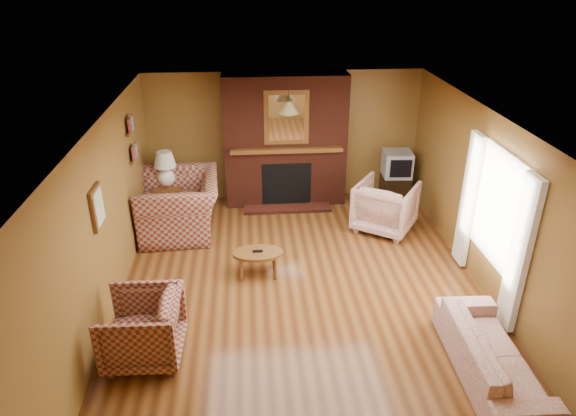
{
  "coord_description": "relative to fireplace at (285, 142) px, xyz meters",
  "views": [
    {
      "loc": [
        -0.68,
        -5.86,
        4.17
      ],
      "look_at": [
        -0.15,
        0.6,
        1.01
      ],
      "focal_mm": 32.0,
      "sensor_mm": 36.0,
      "label": 1
    }
  ],
  "objects": [
    {
      "name": "floor",
      "position": [
        0.0,
        -2.98,
        -1.18
      ],
      "size": [
        6.5,
        6.5,
        0.0
      ],
      "primitive_type": "plane",
      "color": "#4C2710",
      "rests_on": "ground"
    },
    {
      "name": "ceiling",
      "position": [
        0.0,
        -2.98,
        1.22
      ],
      "size": [
        6.5,
        6.5,
        0.0
      ],
      "primitive_type": "plane",
      "rotation": [
        3.14,
        0.0,
        0.0
      ],
      "color": "white",
      "rests_on": "wall_back"
    },
    {
      "name": "wall_back",
      "position": [
        0.0,
        0.27,
        0.02
      ],
      "size": [
        6.5,
        0.0,
        6.5
      ],
      "primitive_type": "plane",
      "rotation": [
        1.57,
        0.0,
        0.0
      ],
      "color": "brown",
      "rests_on": "floor"
    },
    {
      "name": "wall_front",
      "position": [
        0.0,
        -6.23,
        0.02
      ],
      "size": [
        6.5,
        0.0,
        6.5
      ],
      "primitive_type": "plane",
      "rotation": [
        -1.57,
        0.0,
        0.0
      ],
      "color": "brown",
      "rests_on": "floor"
    },
    {
      "name": "wall_left",
      "position": [
        -2.5,
        -2.98,
        0.02
      ],
      "size": [
        0.0,
        6.5,
        6.5
      ],
      "primitive_type": "plane",
      "rotation": [
        1.57,
        0.0,
        1.57
      ],
      "color": "brown",
      "rests_on": "floor"
    },
    {
      "name": "wall_right",
      "position": [
        2.5,
        -2.98,
        0.02
      ],
      "size": [
        0.0,
        6.5,
        6.5
      ],
      "primitive_type": "plane",
      "rotation": [
        1.57,
        0.0,
        -1.57
      ],
      "color": "brown",
      "rests_on": "floor"
    },
    {
      "name": "fireplace",
      "position": [
        0.0,
        0.0,
        0.0
      ],
      "size": [
        2.2,
        0.82,
        2.4
      ],
      "color": "#4A1B10",
      "rests_on": "floor"
    },
    {
      "name": "window_right",
      "position": [
        2.45,
        -3.18,
        -0.06
      ],
      "size": [
        0.1,
        1.85,
        2.0
      ],
      "color": "beige",
      "rests_on": "wall_right"
    },
    {
      "name": "bookshelf",
      "position": [
        -2.44,
        -1.08,
        0.48
      ],
      "size": [
        0.09,
        0.55,
        0.71
      ],
      "color": "brown",
      "rests_on": "wall_left"
    },
    {
      "name": "botanical_print",
      "position": [
        -2.47,
        -3.28,
        0.37
      ],
      "size": [
        0.05,
        0.4,
        0.5
      ],
      "color": "brown",
      "rests_on": "wall_left"
    },
    {
      "name": "pendant_light",
      "position": [
        0.0,
        -0.68,
        0.82
      ],
      "size": [
        0.36,
        0.36,
        0.48
      ],
      "color": "black",
      "rests_on": "ceiling"
    },
    {
      "name": "plaid_loveseat",
      "position": [
        -1.85,
        -1.02,
        -0.7
      ],
      "size": [
        1.38,
        1.55,
        0.96
      ],
      "primitive_type": "imported",
      "rotation": [
        0.0,
        0.0,
        -1.51
      ],
      "color": "maroon",
      "rests_on": "floor"
    },
    {
      "name": "plaid_armchair",
      "position": [
        -1.95,
        -4.11,
        -0.78
      ],
      "size": [
        0.9,
        0.88,
        0.8
      ],
      "primitive_type": "imported",
      "rotation": [
        0.0,
        0.0,
        -1.6
      ],
      "color": "maroon",
      "rests_on": "floor"
    },
    {
      "name": "floral_sofa",
      "position": [
        1.9,
        -4.71,
        -0.91
      ],
      "size": [
        0.79,
        1.89,
        0.54
      ],
      "primitive_type": "imported",
      "rotation": [
        0.0,
        0.0,
        1.54
      ],
      "color": "beige",
      "rests_on": "floor"
    },
    {
      "name": "floral_armchair",
      "position": [
        1.59,
        -1.25,
        -0.76
      ],
      "size": [
        1.28,
        1.29,
        0.85
      ],
      "primitive_type": "imported",
      "rotation": [
        0.0,
        0.0,
        2.54
      ],
      "color": "beige",
      "rests_on": "floor"
    },
    {
      "name": "coffee_table",
      "position": [
        -0.6,
        -2.49,
        -0.86
      ],
      "size": [
        0.72,
        0.45,
        0.4
      ],
      "color": "brown",
      "rests_on": "floor"
    },
    {
      "name": "side_table",
      "position": [
        -2.1,
        -0.53,
        -0.87
      ],
      "size": [
        0.47,
        0.47,
        0.62
      ],
      "primitive_type": "cube",
      "rotation": [
        0.0,
        0.0,
        0.0
      ],
      "color": "brown",
      "rests_on": "floor"
    },
    {
      "name": "table_lamp",
      "position": [
        -2.1,
        -0.53,
        -0.21
      ],
      "size": [
        0.38,
        0.38,
        0.62
      ],
      "color": "white",
      "rests_on": "side_table"
    },
    {
      "name": "tv_stand",
      "position": [
        2.05,
        -0.18,
        -0.91
      ],
      "size": [
        0.49,
        0.45,
        0.53
      ],
      "primitive_type": "cube",
      "rotation": [
        0.0,
        0.0,
        0.0
      ],
      "color": "black",
      "rests_on": "floor"
    },
    {
      "name": "crt_tv",
      "position": [
        2.05,
        -0.19,
        -0.42
      ],
      "size": [
        0.53,
        0.53,
        0.47
      ],
      "color": "#999BA0",
      "rests_on": "tv_stand"
    }
  ]
}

